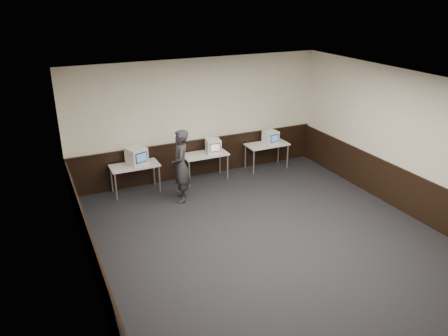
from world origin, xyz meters
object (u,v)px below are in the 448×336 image
(desk_left, at_px, (135,168))
(desk_center, at_px, (205,156))
(emac_left, at_px, (137,156))
(emac_right, at_px, (271,137))
(desk_right, at_px, (267,146))
(emac_center, at_px, (213,146))
(person, at_px, (181,166))

(desk_left, distance_m, desk_center, 1.90)
(emac_left, xyz_separation_m, emac_right, (3.83, -0.03, -0.03))
(desk_right, bearing_deg, emac_center, -179.50)
(emac_center, bearing_deg, emac_left, -171.57)
(desk_center, height_order, desk_right, same)
(emac_left, bearing_deg, desk_right, -17.96)
(desk_left, relative_size, emac_left, 2.14)
(desk_left, bearing_deg, emac_right, 0.00)
(desk_center, bearing_deg, desk_right, 0.00)
(emac_right, xyz_separation_m, person, (-3.01, -0.90, -0.03))
(emac_left, bearing_deg, person, -65.77)
(desk_right, relative_size, emac_left, 2.14)
(desk_right, bearing_deg, emac_left, 179.58)
(desk_center, xyz_separation_m, emac_right, (2.01, 0.00, 0.25))
(emac_right, distance_m, person, 3.14)
(desk_center, height_order, emac_center, emac_center)
(person, bearing_deg, emac_left, -119.79)
(desk_right, bearing_deg, person, -162.73)
(emac_center, bearing_deg, desk_center, -173.92)
(emac_left, bearing_deg, desk_left, -178.21)
(desk_right, xyz_separation_m, emac_left, (-3.72, 0.03, 0.29))
(desk_left, relative_size, desk_right, 1.00)
(desk_center, relative_size, emac_right, 2.87)
(emac_right, bearing_deg, desk_center, 174.44)
(desk_center, relative_size, person, 0.67)
(desk_right, distance_m, emac_left, 3.73)
(desk_center, relative_size, emac_left, 2.14)
(person, bearing_deg, desk_right, 125.70)
(emac_center, bearing_deg, emac_right, 10.06)
(desk_left, height_order, emac_left, emac_left)
(emac_center, height_order, emac_right, emac_center)
(desk_left, distance_m, emac_right, 3.92)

